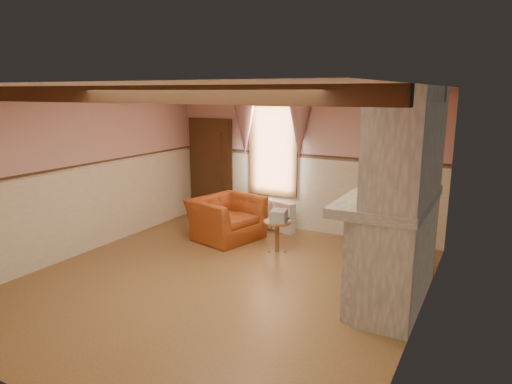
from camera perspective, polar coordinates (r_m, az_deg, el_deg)
The scene contains 26 objects.
floor at distance 6.86m, azimuth -4.58°, elevation -11.07°, with size 5.50×6.00×0.01m, color brown.
ceiling at distance 6.29m, azimuth -5.03°, elevation 13.02°, with size 5.50×6.00×0.01m, color silver.
wall_back at distance 9.05m, azimuth 5.65°, elevation 3.92°, with size 5.50×0.02×2.80m, color tan.
wall_front at distance 4.34m, azimuth -27.14°, elevation -6.86°, with size 5.50×0.02×2.80m, color tan.
wall_left at distance 8.24m, azimuth -21.04°, elevation 2.31°, with size 0.02×6.00×2.80m, color tan.
wall_right at distance 5.47m, azimuth 20.14°, elevation -2.42°, with size 0.02×6.00×2.80m, color tan.
wainscot at distance 6.60m, azimuth -4.69°, elevation -5.08°, with size 5.50×6.00×1.50m, color beige, non-canonical shape.
chair_rail at distance 6.41m, azimuth -4.81°, elevation 1.32°, with size 5.50×6.00×0.08m, color black, non-canonical shape.
firebox at distance 6.45m, azimuth 13.66°, elevation -8.63°, with size 0.20×0.95×0.90m, color black.
armchair at distance 8.62m, azimuth -3.72°, elevation -3.32°, with size 1.21×1.06×0.79m, color #994219.
side_table at distance 7.97m, azimuth 2.64°, elevation -5.52°, with size 0.48×0.48×0.55m, color brown.
book_stack at distance 7.84m, azimuth 2.84°, elevation -2.97°, with size 0.26×0.32×0.20m, color #B7AD8C.
radiator at distance 9.14m, azimuth 2.96°, elevation -3.01°, with size 0.70×0.18×0.60m, color silver.
bowl at distance 6.35m, azimuth 16.83°, elevation 0.35°, with size 0.33×0.33×0.08m, color brown.
mantel_clock at distance 6.66m, azimuth 17.45°, elevation 1.38°, with size 0.14×0.24×0.20m, color black.
oil_lamp at distance 6.65m, azimuth 17.47°, elevation 1.72°, with size 0.11×0.11×0.28m, color #BE8A35.
candle_red at distance 5.56m, azimuth 15.12°, elevation -0.79°, with size 0.06×0.06×0.16m, color #A2141E.
jar_yellow at distance 5.58m, azimuth 15.15°, elevation -0.95°, with size 0.06×0.06×0.12m, color yellow.
fireplace at distance 6.10m, azimuth 17.98°, elevation -0.79°, with size 0.85×2.00×2.80m, color gray.
mantel at distance 6.14m, azimuth 16.30°, elevation -0.98°, with size 1.05×2.05×0.12m, color gray.
overmantel_mirror at distance 6.07m, azimuth 14.95°, elevation 4.82°, with size 0.06×1.44×1.04m, color silver.
door at distance 10.05m, azimuth -5.64°, elevation 2.75°, with size 1.10×0.10×2.10m, color black.
window at distance 9.24m, azimuth 2.17°, elevation 5.71°, with size 1.06×0.08×2.02m, color white.
window_drapes at distance 9.11m, azimuth 1.95°, elevation 9.41°, with size 1.30×0.14×1.40m, color gray.
ceiling_beam_front at distance 5.33m, azimuth -12.26°, elevation 11.83°, with size 5.50×0.18×0.20m, color black.
ceiling_beam_back at distance 7.32m, azimuth 0.27°, elevation 12.20°, with size 5.50×0.18×0.20m, color black.
Camera 1 is at (3.45, -5.26, 2.73)m, focal length 32.00 mm.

